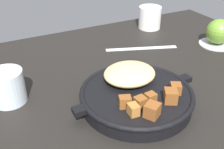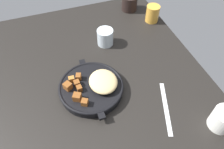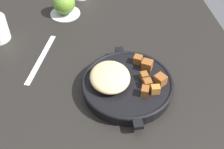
{
  "view_description": "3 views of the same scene",
  "coord_description": "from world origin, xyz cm",
  "views": [
    {
      "loc": [
        -25.94,
        -47.2,
        37.27
      ],
      "look_at": [
        -0.24,
        3.5,
        3.37
      ],
      "focal_mm": 43.63,
      "sensor_mm": 36.0,
      "label": 1
    },
    {
      "loc": [
        50.64,
        -14.26,
        69.25
      ],
      "look_at": [
        -0.88,
        3.86,
        4.11
      ],
      "focal_mm": 34.16,
      "sensor_mm": 36.0,
      "label": 2
    },
    {
      "loc": [
        -51.9,
        6.77,
        62.27
      ],
      "look_at": [
        0.93,
        -1.14,
        7.34
      ],
      "focal_mm": 47.22,
      "sensor_mm": 36.0,
      "label": 3
    }
  ],
  "objects": [
    {
      "name": "water_glass_short",
      "position": [
        -23.85,
        8.54,
        3.85
      ],
      "size": [
        7.62,
        7.62,
        7.7
      ],
      "primitive_type": "cylinder",
      "color": "silver",
      "rests_on": "ground_plane"
    },
    {
      "name": "butter_knife",
      "position": [
        17.96,
        18.66,
        0.18
      ],
      "size": [
        21.97,
        9.31,
        0.36
      ],
      "primitive_type": "cube",
      "rotation": [
        0.0,
        0.0,
        -0.35
      ],
      "color": "silver",
      "rests_on": "ground_plane"
    },
    {
      "name": "red_apple",
      "position": [
        41.43,
        10.21,
        4.58
      ],
      "size": [
        7.96,
        7.96,
        7.96
      ],
      "primitive_type": "sphere",
      "color": "olive",
      "rests_on": "saucer_plate"
    },
    {
      "name": "ceramic_mug_white",
      "position": [
        30.3,
        32.9,
        4.0
      ],
      "size": [
        8.1,
        8.1,
        8.01
      ],
      "primitive_type": "cylinder",
      "color": "silver",
      "rests_on": "ground_plane"
    },
    {
      "name": "ground_plane",
      "position": [
        0.0,
        0.0,
        -1.2
      ],
      "size": [
        118.38,
        87.35,
        2.4
      ],
      "primitive_type": "cube",
      "color": "black"
    },
    {
      "name": "saucer_plate",
      "position": [
        41.43,
        10.21,
        0.3
      ],
      "size": [
        10.99,
        10.99,
        0.6
      ],
      "primitive_type": "cylinder",
      "color": "#B7BABF",
      "rests_on": "ground_plane"
    },
    {
      "name": "cast_iron_skillet",
      "position": [
        1.41,
        -5.0,
        2.61
      ],
      "size": [
        29.67,
        25.32,
        7.06
      ],
      "color": "black",
      "rests_on": "ground_plane"
    }
  ]
}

